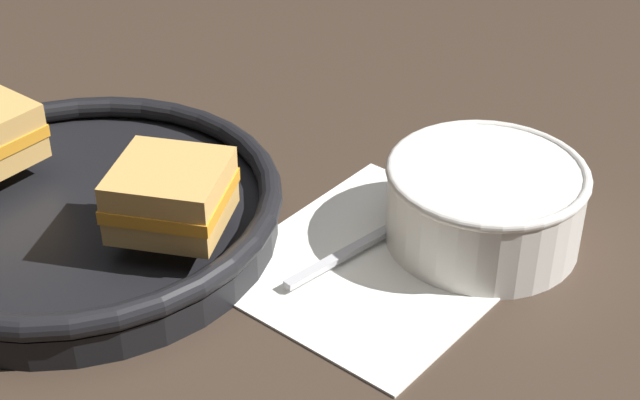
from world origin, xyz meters
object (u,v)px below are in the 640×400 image
at_px(soup_bowl, 485,199).
at_px(sandwich_near_right, 171,195).
at_px(spoon, 405,221).
at_px(skillet, 75,212).

distance_m(soup_bowl, sandwich_near_right, 0.23).
bearing_deg(spoon, sandwich_near_right, 154.40).
xyz_separation_m(soup_bowl, sandwich_near_right, (-0.19, 0.13, 0.03)).
relative_size(spoon, skillet, 0.43).
relative_size(skillet, sandwich_near_right, 3.75).
xyz_separation_m(spoon, sandwich_near_right, (-0.16, 0.08, 0.06)).
height_order(spoon, skillet, skillet).
bearing_deg(skillet, sandwich_near_right, -71.89).
relative_size(soup_bowl, sandwich_near_right, 1.40).
distance_m(soup_bowl, spoon, 0.07).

